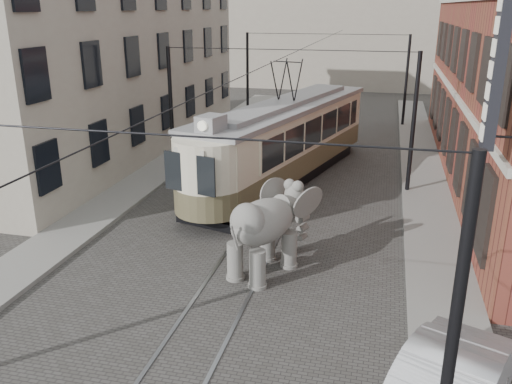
# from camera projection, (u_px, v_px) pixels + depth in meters

# --- Properties ---
(ground) EXTENTS (120.00, 120.00, 0.00)m
(ground) POSITION_uv_depth(u_px,v_px,m) (259.00, 235.00, 18.91)
(ground) COLOR #3F3C3A
(tram_rails) EXTENTS (1.54, 80.00, 0.02)m
(tram_rails) POSITION_uv_depth(u_px,v_px,m) (259.00, 235.00, 18.91)
(tram_rails) COLOR slate
(tram_rails) RESTS_ON ground
(sidewalk_right) EXTENTS (2.00, 60.00, 0.15)m
(sidewalk_right) POSITION_uv_depth(u_px,v_px,m) (436.00, 251.00, 17.54)
(sidewalk_right) COLOR slate
(sidewalk_right) RESTS_ON ground
(sidewalk_left) EXTENTS (2.00, 60.00, 0.15)m
(sidewalk_left) POSITION_uv_depth(u_px,v_px,m) (93.00, 217.00, 20.34)
(sidewalk_left) COLOR slate
(sidewalk_left) RESTS_ON ground
(stucco_building) EXTENTS (7.00, 24.00, 10.00)m
(stucco_building) POSITION_uv_depth(u_px,v_px,m) (104.00, 59.00, 28.91)
(stucco_building) COLOR gray
(stucco_building) RESTS_ON ground
(distant_block) EXTENTS (28.00, 10.00, 14.00)m
(distant_block) POSITION_uv_depth(u_px,v_px,m) (352.00, 14.00, 53.31)
(distant_block) COLOR gray
(distant_block) RESTS_ON ground
(catenary) EXTENTS (11.00, 30.20, 6.00)m
(catenary) POSITION_uv_depth(u_px,v_px,m) (282.00, 123.00, 22.56)
(catenary) COLOR black
(catenary) RESTS_ON ground
(tram) EXTENTS (6.28, 14.00, 5.45)m
(tram) POSITION_uv_depth(u_px,v_px,m) (286.00, 122.00, 24.09)
(tram) COLOR beige
(tram) RESTS_ON ground
(elephant) EXTENTS (3.79, 4.77, 2.57)m
(elephant) POSITION_uv_depth(u_px,v_px,m) (263.00, 234.00, 15.87)
(elephant) COLOR #62605B
(elephant) RESTS_ON ground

